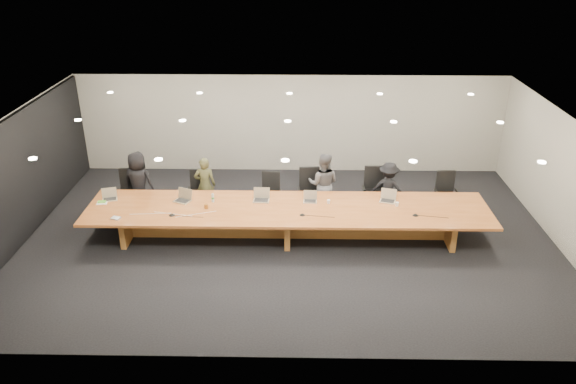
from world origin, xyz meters
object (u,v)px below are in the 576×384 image
object	(u,v)px
paper_cup_far	(397,204)
mic_left	(172,215)
conference_table	(288,217)
person_c	(323,184)
laptop_d	(310,197)
water_bottle	(213,198)
mic_center	(302,214)
person_b	(205,185)
chair_mid_left	(270,194)
person_d	(388,189)
chair_far_right	(446,194)
person_a	(139,183)
laptop_a	(109,195)
av_box	(116,218)
mic_right	(415,215)
laptop_c	(261,195)
chair_mid_right	(310,192)
laptop_e	(388,196)
chair_right	(375,191)
laptop_b	(182,196)
paper_cup_near	(329,202)
amber_mug	(206,206)
chair_left	(199,191)
chair_far_left	(130,192)

from	to	relation	value
paper_cup_far	mic_left	bearing A→B (deg)	-173.66
conference_table	mic_left	bearing A→B (deg)	-170.55
person_c	laptop_d	distance (m)	0.99
water_bottle	mic_center	world-z (taller)	water_bottle
person_b	person_c	xyz separation A→B (m)	(2.89, -0.02, 0.06)
mic_left	mic_center	xyz separation A→B (m)	(2.84, 0.07, -0.00)
chair_mid_left	person_d	size ratio (longest dim) A/B	0.79
chair_far_right	person_a	xyz separation A→B (m)	(-7.51, -0.04, 0.25)
chair_mid_left	person_b	xyz separation A→B (m)	(-1.60, 0.07, 0.19)
laptop_a	water_bottle	world-z (taller)	laptop_a
chair_far_right	person_c	size ratio (longest dim) A/B	0.70
av_box	mic_right	distance (m)	6.48
chair_far_right	laptop_c	distance (m)	4.58
av_box	mic_center	bearing A→B (deg)	20.46
mic_center	chair_mid_right	bearing A→B (deg)	82.47
laptop_a	laptop_e	distance (m)	6.38
chair_far_right	laptop_e	world-z (taller)	chair_far_right
chair_right	paper_cup_far	distance (m)	1.21
laptop_d	laptop_b	bearing A→B (deg)	-176.40
laptop_b	mic_left	size ratio (longest dim) A/B	2.67
laptop_b	av_box	world-z (taller)	laptop_b
paper_cup_far	mic_left	world-z (taller)	paper_cup_far
chair_far_right	mic_left	bearing A→B (deg)	-167.80
person_d	paper_cup_near	size ratio (longest dim) A/B	15.53
chair_far_right	mic_center	world-z (taller)	chair_far_right
chair_mid_left	chair_right	xyz separation A→B (m)	(2.56, 0.07, 0.07)
chair_far_right	person_b	xyz separation A→B (m)	(-5.91, 0.02, 0.17)
chair_far_right	water_bottle	size ratio (longest dim) A/B	5.56
chair_mid_right	chair_far_right	world-z (taller)	chair_mid_right
chair_right	amber_mug	world-z (taller)	chair_right
water_bottle	paper_cup_far	bearing A→B (deg)	-1.93
person_a	laptop_b	distance (m)	1.56
conference_table	paper_cup_far	distance (m)	2.47
chair_right	person_c	world-z (taller)	person_c
chair_mid_right	av_box	world-z (taller)	chair_mid_right
person_b	amber_mug	bearing A→B (deg)	96.02
chair_right	person_b	distance (m)	4.16
chair_right	laptop_b	distance (m)	4.65
chair_far_right	paper_cup_far	xyz separation A→B (m)	(-1.40, -1.12, 0.25)
laptop_b	chair_mid_left	bearing A→B (deg)	49.82
person_a	person_d	size ratio (longest dim) A/B	1.17
laptop_b	av_box	bearing A→B (deg)	-120.93
laptop_b	chair_left	bearing A→B (deg)	104.11
person_b	laptop_d	world-z (taller)	person_b
chair_mid_left	laptop_e	world-z (taller)	chair_mid_left
person_a	laptop_c	bearing A→B (deg)	176.57
paper_cup_far	laptop_b	bearing A→B (deg)	178.28
chair_far_left	person_c	distance (m)	4.74
chair_right	person_d	size ratio (longest dim) A/B	0.88
mic_left	person_d	bearing A→B (deg)	18.66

